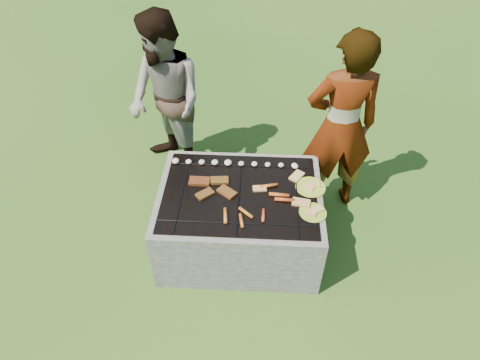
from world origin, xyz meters
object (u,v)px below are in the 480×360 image
object	(u,v)px
plate_near	(313,212)
fire_pit	(240,220)
plate_far	(311,187)
cook	(341,127)
bystander	(166,101)

from	to	relation	value
plate_near	fire_pit	bearing A→B (deg)	162.22
plate_far	cook	world-z (taller)	cook
cook	bystander	size ratio (longest dim) A/B	1.04
cook	bystander	world-z (taller)	cook
cook	plate_far	bearing A→B (deg)	55.89
fire_pit	bystander	world-z (taller)	bystander
plate_far	plate_near	world-z (taller)	same
fire_pit	cook	size ratio (longest dim) A/B	0.76
fire_pit	cook	world-z (taller)	cook
plate_far	cook	distance (m)	0.61
plate_far	cook	bearing A→B (deg)	62.47
plate_far	bystander	world-z (taller)	bystander
fire_pit	plate_near	distance (m)	0.68
fire_pit	cook	xyz separation A→B (m)	(0.82, 0.58, 0.57)
plate_near	bystander	distance (m)	1.73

